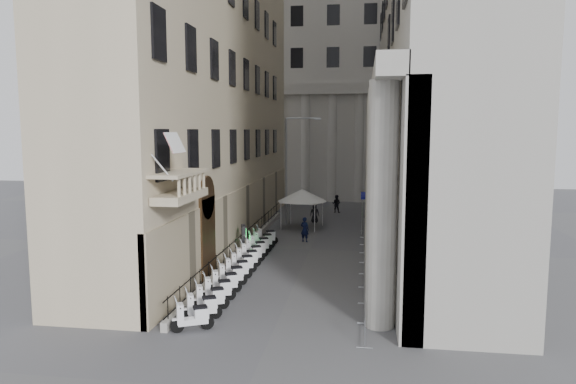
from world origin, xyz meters
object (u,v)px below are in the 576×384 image
(street_lamp, at_px, (291,161))
(security_tent, at_px, (300,195))
(info_kiosk, at_px, (244,239))
(pedestrian_a, at_px, (305,229))
(scooter_0, at_px, (193,331))
(pedestrian_b, at_px, (336,204))

(street_lamp, bearing_deg, security_tent, -56.66)
(security_tent, height_order, info_kiosk, security_tent)
(info_kiosk, distance_m, pedestrian_a, 5.43)
(scooter_0, bearing_deg, pedestrian_a, -34.58)
(scooter_0, height_order, pedestrian_a, pedestrian_a)
(security_tent, distance_m, pedestrian_a, 5.82)
(scooter_0, distance_m, pedestrian_b, 31.12)
(pedestrian_a, relative_size, pedestrian_b, 1.03)
(pedestrian_a, bearing_deg, security_tent, -55.86)
(pedestrian_a, bearing_deg, pedestrian_b, -72.87)
(info_kiosk, distance_m, pedestrian_b, 18.43)
(scooter_0, xyz_separation_m, info_kiosk, (-0.98, 13.12, 0.95))
(info_kiosk, bearing_deg, scooter_0, -102.29)
(scooter_0, height_order, street_lamp, street_lamp)
(street_lamp, height_order, pedestrian_b, street_lamp)
(street_lamp, distance_m, pedestrian_b, 9.19)
(security_tent, height_order, pedestrian_b, security_tent)
(street_lamp, bearing_deg, info_kiosk, -107.73)
(pedestrian_b, bearing_deg, info_kiosk, 86.49)
(info_kiosk, bearing_deg, security_tent, 58.37)
(security_tent, bearing_deg, scooter_0, -93.99)
(security_tent, bearing_deg, pedestrian_a, -79.58)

